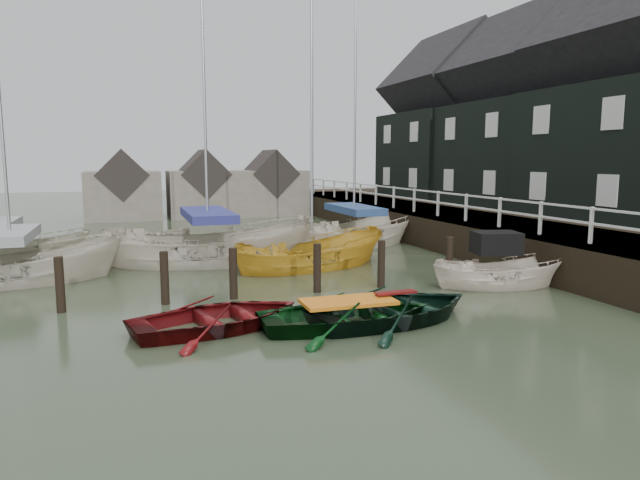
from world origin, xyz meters
name	(u,v)px	position (x,y,z in m)	size (l,w,h in m)	color
ground	(309,325)	(0.00, 0.00, 0.00)	(120.00, 120.00, 0.00)	#2F3924
pier	(443,228)	(9.48, 10.00, 0.71)	(3.04, 32.00, 2.70)	black
land_strip	(544,239)	(15.00, 10.00, 0.00)	(14.00, 38.00, 1.50)	black
quay_houses	(572,115)	(14.99, 8.66, 5.68)	(6.52, 28.14, 10.01)	black
mooring_pilings	(237,281)	(-1.11, 3.00, 0.50)	(13.72, 0.22, 1.80)	black
far_sheds	(201,188)	(0.83, 26.00, 1.86)	(14.00, 4.08, 4.39)	#665B51
rowboat_red	(220,329)	(-2.00, 0.35, 0.00)	(2.82, 3.94, 0.82)	#580C0E
rowboat_green	(348,327)	(0.78, -0.44, 0.00)	(2.90, 4.06, 0.84)	black
rowboat_dkgreen	(395,321)	(2.00, -0.38, 0.00)	(3.06, 4.29, 0.89)	black
motorboat	(498,283)	(6.52, 1.90, 0.11)	(4.26, 2.41, 2.40)	beige
sailboat_a	(14,281)	(-7.24, 7.17, 0.06)	(6.68, 3.21, 10.78)	beige
sailboat_b	(209,261)	(-1.08, 8.67, 0.06)	(8.18, 4.25, 13.09)	beige
sailboat_c	(312,267)	(2.25, 6.70, 0.01)	(6.34, 3.58, 10.23)	gold
sailboat_d	(354,244)	(5.53, 10.84, 0.06)	(7.50, 4.83, 12.04)	beige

